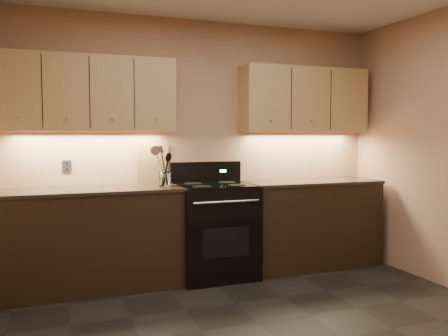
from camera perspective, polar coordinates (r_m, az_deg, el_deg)
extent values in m
cube|color=tan|center=(4.96, -3.24, 2.61)|extent=(4.00, 0.04, 2.60)
cube|color=black|center=(4.56, -15.54, -8.42)|extent=(1.60, 0.60, 0.90)
cube|color=#3E3027|center=(4.49, -15.65, -2.61)|extent=(1.62, 0.62, 0.03)
cube|color=black|center=(5.25, 10.28, -6.70)|extent=(1.44, 0.60, 0.90)
cube|color=#3E3027|center=(5.19, 10.34, -1.65)|extent=(1.46, 0.62, 0.03)
cube|color=black|center=(4.77, -1.12, -7.60)|extent=(0.76, 0.65, 0.92)
cube|color=black|center=(4.70, -1.13, -2.04)|extent=(0.70, 0.60, 0.01)
cube|color=black|center=(4.96, -2.21, -0.51)|extent=(0.76, 0.07, 0.22)
cube|color=#19FF33|center=(4.99, -0.11, -0.35)|extent=(0.06, 0.00, 0.03)
cylinder|color=silver|center=(4.40, 0.32, -4.09)|extent=(0.65, 0.02, 0.02)
cube|color=black|center=(4.48, 0.26, -8.96)|extent=(0.46, 0.00, 0.28)
cylinder|color=black|center=(4.50, -2.67, -2.22)|extent=(0.18, 0.18, 0.00)
cylinder|color=black|center=(4.62, 1.59, -2.05)|extent=(0.18, 0.18, 0.00)
cylinder|color=black|center=(4.79, -3.75, -1.85)|extent=(0.18, 0.18, 0.00)
cylinder|color=black|center=(4.90, 0.29, -1.71)|extent=(0.18, 0.18, 0.00)
cube|color=tan|center=(4.62, -16.01, 8.57)|extent=(1.60, 0.30, 0.70)
cube|color=tan|center=(5.31, 9.63, 8.06)|extent=(1.44, 0.30, 0.70)
cube|color=#B2B5BA|center=(4.75, -18.38, 0.18)|extent=(0.08, 0.01, 0.12)
cylinder|color=white|center=(4.58, -7.15, -1.29)|extent=(0.14, 0.14, 0.14)
cylinder|color=white|center=(4.58, -7.14, -2.06)|extent=(0.11, 0.11, 0.02)
cube|color=tan|center=(4.82, -8.59, 0.54)|extent=(0.33, 0.09, 0.41)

